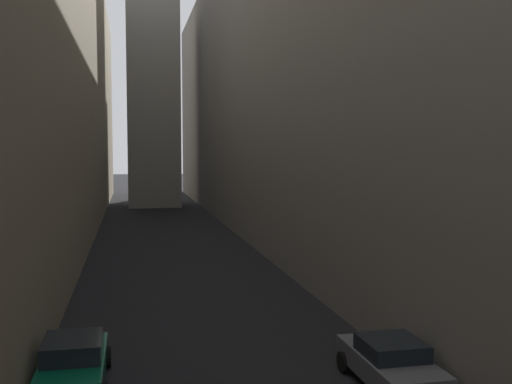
% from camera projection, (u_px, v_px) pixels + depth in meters
% --- Properties ---
extents(ground_plane, '(264.00, 264.00, 0.00)m').
position_uv_depth(ground_plane, '(173.00, 249.00, 40.53)').
color(ground_plane, black).
extents(building_block_right, '(10.12, 108.00, 25.32)m').
position_uv_depth(building_block_right, '(313.00, 70.00, 43.76)').
color(building_block_right, slate).
rests_on(building_block_right, ground).
extents(parked_car_left_far, '(1.98, 4.29, 1.43)m').
position_uv_depth(parked_car_left_far, '(73.00, 362.00, 16.83)').
color(parked_car_left_far, '#05472D').
rests_on(parked_car_left_far, ground).
extents(parked_car_right_far, '(1.98, 4.14, 1.43)m').
position_uv_depth(parked_car_right_far, '(391.00, 363.00, 16.78)').
color(parked_car_right_far, '#4C4C51').
rests_on(parked_car_right_far, ground).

